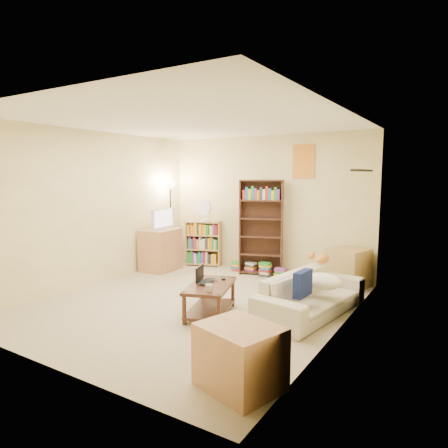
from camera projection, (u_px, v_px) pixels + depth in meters
The scene contains 19 objects.
room at pixel (194, 187), 5.42m from camera, with size 4.50×4.54×2.52m.
sofa at pixel (312, 294), 5.14m from camera, with size 0.97×1.88×0.52m, color beige.
navy_pillow at pixel (303, 284), 4.76m from camera, with size 0.34×0.10×0.31m, color #111C4E.
cream_blanket at pixel (323, 281), 5.06m from camera, with size 0.48×0.34×0.21m, color white.
tabby_cat at pixel (321, 258), 5.76m from camera, with size 0.42×0.20×0.14m.
coffee_table at pixel (210, 295), 5.10m from camera, with size 0.77×1.02×0.40m.
laptop at pixel (210, 282), 5.14m from camera, with size 0.25×0.35×0.03m, color black.
laptop_screen at pixel (200, 273), 5.16m from camera, with size 0.01×0.30×0.20m, color white.
mug at pixel (209, 288), 4.76m from camera, with size 0.10×0.10×0.09m, color silver.
tv_remote at pixel (223, 278), 5.35m from camera, with size 0.05×0.16×0.02m, color black.
tv_stand at pixel (161, 250), 7.52m from camera, with size 0.52×0.72×0.78m, color tan.
television at pixel (160, 219), 7.45m from camera, with size 0.14×0.68×0.39m, color black.
tall_bookshelf at pixel (261, 225), 7.15m from camera, with size 0.81×0.50×1.70m.
short_bookshelf at pixel (204, 243), 7.91m from camera, with size 0.74×0.51×0.89m.
desk_fan at pixel (204, 209), 7.77m from camera, with size 0.31×0.18×0.44m.
floor_lamp at pixel (170, 200), 7.83m from camera, with size 0.28×0.28×1.63m.
side_table at pixel (348, 268), 6.37m from camera, with size 0.55×0.55×0.63m, color tan.
end_cabinet at pixel (240, 357), 3.35m from camera, with size 0.65×0.54×0.54m, color tan.
book_stacks at pixel (259, 269), 7.16m from camera, with size 1.13×0.30×0.25m.
Camera 1 is at (3.22, -4.40, 1.79)m, focal length 32.00 mm.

